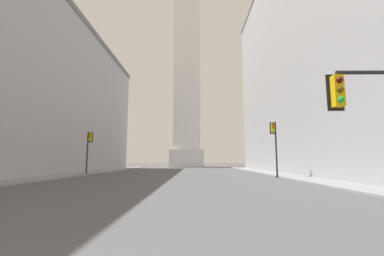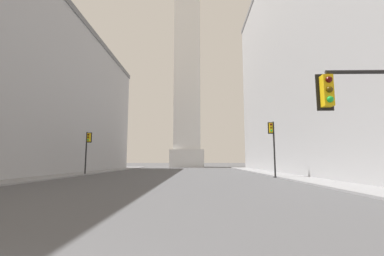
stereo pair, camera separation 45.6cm
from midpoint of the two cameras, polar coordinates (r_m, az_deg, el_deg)
sidewalk_left at (r=32.45m, az=-29.74°, el=-9.45°), size 5.00×85.58×0.15m
sidewalk_right at (r=30.26m, az=23.66°, el=-10.02°), size 5.00×85.58×0.15m
building_right at (r=44.94m, az=35.10°, el=15.18°), size 24.44×60.22×35.99m
obelisk at (r=79.17m, az=-0.84°, el=14.32°), size 9.37×9.37×64.30m
traffic_light_mid_left at (r=36.17m, az=-21.89°, el=-3.84°), size 0.80×0.52×5.57m
traffic_light_mid_right at (r=30.18m, az=17.92°, el=-2.65°), size 0.77×0.51×6.22m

